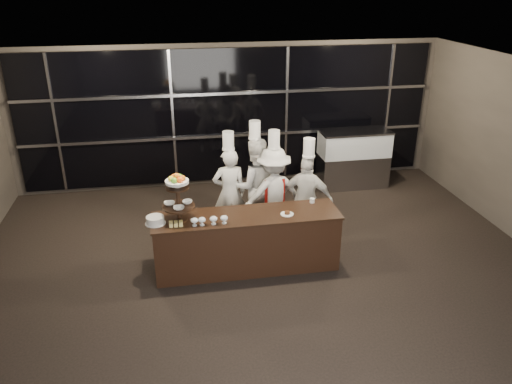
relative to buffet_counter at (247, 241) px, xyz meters
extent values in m
plane|color=black|center=(0.23, -1.42, -0.47)|extent=(10.00, 10.00, 0.00)
plane|color=black|center=(0.23, -1.42, 2.53)|extent=(10.00, 10.00, 0.00)
plane|color=#473F38|center=(0.23, 3.58, 1.03)|extent=(9.00, 0.00, 9.00)
cube|color=black|center=(0.23, 3.52, 1.03)|extent=(8.60, 0.04, 2.80)
cube|color=#A5A5AA|center=(0.23, 3.47, 0.63)|extent=(8.60, 0.06, 0.06)
cube|color=#A5A5AA|center=(0.23, 3.47, 1.53)|extent=(8.60, 0.06, 0.06)
cube|color=#A5A5AA|center=(-3.27, 3.49, 1.03)|extent=(0.05, 0.05, 2.80)
cube|color=#A5A5AA|center=(-0.97, 3.49, 1.03)|extent=(0.05, 0.05, 2.80)
cube|color=#A5A5AA|center=(1.43, 3.49, 1.03)|extent=(0.05, 0.05, 2.80)
cube|color=#A5A5AA|center=(3.73, 3.49, 1.03)|extent=(0.05, 0.05, 2.80)
cube|color=black|center=(0.00, 0.00, -0.02)|extent=(2.80, 0.70, 0.90)
cube|color=black|center=(0.00, 0.00, 0.44)|extent=(2.84, 0.74, 0.03)
cylinder|color=black|center=(-1.00, 0.00, 0.47)|extent=(0.24, 0.24, 0.03)
cylinder|color=black|center=(-1.00, 0.00, 0.80)|extent=(0.06, 0.06, 0.70)
cylinder|color=black|center=(-1.00, 0.00, 0.67)|extent=(0.48, 0.48, 0.02)
cylinder|color=black|center=(-1.00, 0.00, 0.97)|extent=(0.34, 0.34, 0.02)
cylinder|color=white|center=(-1.00, 0.00, 1.02)|extent=(0.10, 0.10, 0.06)
cylinder|color=white|center=(-1.00, 0.00, 1.07)|extent=(0.34, 0.34, 0.04)
sphere|color=orange|center=(-0.92, 0.00, 1.11)|extent=(0.09, 0.09, 0.09)
sphere|color=#59A52A|center=(-0.96, 0.07, 1.11)|extent=(0.09, 0.09, 0.09)
sphere|color=orange|center=(-1.04, 0.07, 1.11)|extent=(0.09, 0.09, 0.09)
sphere|color=yellow|center=(-1.08, 0.00, 1.11)|extent=(0.09, 0.09, 0.09)
sphere|color=#68B52E|center=(-1.04, -0.07, 1.11)|extent=(0.09, 0.09, 0.09)
sphere|color=#FF5A15|center=(-0.96, -0.07, 1.11)|extent=(0.09, 0.09, 0.09)
sphere|color=orange|center=(-1.00, 0.00, 1.15)|extent=(0.09, 0.09, 0.09)
imported|color=white|center=(-1.13, 0.06, 0.71)|extent=(0.16, 0.16, 0.04)
imported|color=white|center=(-0.87, 0.06, 0.71)|extent=(0.15, 0.15, 0.05)
imported|color=white|center=(-1.00, -0.12, 0.71)|extent=(0.16, 0.16, 0.04)
cylinder|color=silver|center=(-0.79, -0.22, 0.46)|extent=(0.07, 0.07, 0.01)
cylinder|color=silver|center=(-0.79, -0.22, 0.49)|extent=(0.02, 0.02, 0.05)
ellipsoid|color=silver|center=(-0.79, -0.22, 0.54)|extent=(0.11, 0.11, 0.08)
ellipsoid|color=#0EC512|center=(-0.79, -0.22, 0.54)|extent=(0.08, 0.08, 0.05)
cylinder|color=silver|center=(-0.68, -0.22, 0.46)|extent=(0.07, 0.07, 0.01)
cylinder|color=silver|center=(-0.68, -0.22, 0.49)|extent=(0.02, 0.02, 0.05)
ellipsoid|color=silver|center=(-0.68, -0.22, 0.54)|extent=(0.11, 0.11, 0.08)
ellipsoid|color=red|center=(-0.68, -0.22, 0.54)|extent=(0.08, 0.08, 0.05)
cylinder|color=silver|center=(-0.52, -0.22, 0.46)|extent=(0.07, 0.07, 0.01)
cylinder|color=silver|center=(-0.52, -0.22, 0.49)|extent=(0.02, 0.02, 0.05)
ellipsoid|color=silver|center=(-0.52, -0.22, 0.54)|extent=(0.11, 0.11, 0.08)
ellipsoid|color=beige|center=(-0.52, -0.22, 0.54)|extent=(0.08, 0.08, 0.05)
cylinder|color=silver|center=(-0.36, -0.22, 0.46)|extent=(0.07, 0.07, 0.01)
cylinder|color=silver|center=(-0.36, -0.22, 0.49)|extent=(0.02, 0.02, 0.05)
ellipsoid|color=silver|center=(-0.36, -0.22, 0.54)|extent=(0.11, 0.11, 0.08)
ellipsoid|color=#552919|center=(-0.36, -0.22, 0.54)|extent=(0.08, 0.08, 0.05)
cylinder|color=white|center=(-1.35, -0.05, 0.46)|extent=(0.30, 0.30, 0.01)
cylinder|color=white|center=(-1.35, -0.05, 0.51)|extent=(0.26, 0.26, 0.10)
cube|color=#F5DD78|center=(-1.13, -0.20, 0.48)|extent=(0.06, 0.06, 0.05)
cube|color=#F5DD78|center=(-1.06, -0.20, 0.48)|extent=(0.06, 0.06, 0.05)
cube|color=#F5DD78|center=(-0.99, -0.20, 0.48)|extent=(0.06, 0.06, 0.05)
cube|color=#F5DD78|center=(-1.13, -0.13, 0.48)|extent=(0.06, 0.06, 0.05)
cube|color=#F5DD78|center=(-1.06, -0.13, 0.48)|extent=(0.06, 0.06, 0.05)
cube|color=#F5DD78|center=(-0.99, -0.13, 0.48)|extent=(0.06, 0.06, 0.05)
cylinder|color=white|center=(0.61, -0.10, 0.46)|extent=(0.20, 0.20, 0.01)
cylinder|color=#4C2814|center=(0.61, -0.10, 0.49)|extent=(0.08, 0.08, 0.04)
cylinder|color=white|center=(1.10, 0.25, 0.49)|extent=(0.08, 0.08, 0.07)
cube|color=#A5A5AA|center=(2.78, 2.88, -0.12)|extent=(1.46, 0.62, 0.70)
cube|color=silver|center=(2.78, 2.88, 0.48)|extent=(1.46, 0.62, 0.50)
cube|color=#FFC67F|center=(2.78, 2.88, 0.48)|extent=(1.35, 0.52, 0.40)
cube|color=#A5A5AA|center=(2.78, 2.88, 0.75)|extent=(1.48, 0.65, 0.04)
imported|color=silver|center=(-0.11, 1.16, 0.33)|extent=(0.58, 0.39, 1.58)
cylinder|color=white|center=(-0.11, 1.16, 1.27)|extent=(0.19, 0.19, 0.30)
cylinder|color=white|center=(-0.11, 1.16, 1.12)|extent=(0.21, 0.21, 0.03)
imported|color=white|center=(0.35, 1.23, 0.40)|extent=(0.88, 0.71, 1.72)
cylinder|color=white|center=(0.35, 1.23, 1.41)|extent=(0.19, 0.19, 0.30)
cylinder|color=white|center=(0.35, 1.23, 1.26)|extent=(0.21, 0.21, 0.03)
imported|color=silver|center=(0.62, 0.97, 0.35)|extent=(1.14, 0.78, 1.62)
cylinder|color=white|center=(0.62, 0.97, 1.31)|extent=(0.19, 0.19, 0.30)
cylinder|color=white|center=(0.62, 0.97, 1.16)|extent=(0.21, 0.21, 0.03)
cube|color=maroon|center=(0.62, 0.85, 0.35)|extent=(0.34, 0.03, 0.61)
imported|color=white|center=(1.15, 0.73, 0.30)|extent=(0.97, 0.75, 1.53)
cylinder|color=white|center=(1.15, 0.73, 1.21)|extent=(0.19, 0.19, 0.30)
cylinder|color=white|center=(1.15, 0.73, 1.07)|extent=(0.21, 0.21, 0.03)
camera|label=1|loc=(-1.05, -6.66, 3.78)|focal=35.00mm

